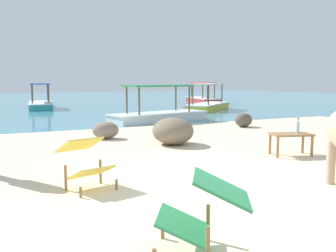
{
  "coord_description": "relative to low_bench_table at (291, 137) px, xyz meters",
  "views": [
    {
      "loc": [
        -2.87,
        -3.9,
        1.49
      ],
      "look_at": [
        0.4,
        3.0,
        0.55
      ],
      "focal_mm": 40.37,
      "sensor_mm": 36.0,
      "label": 1
    }
  ],
  "objects": [
    {
      "name": "sand_beach",
      "position": [
        -2.32,
        -1.55,
        -0.38
      ],
      "size": [
        18.0,
        14.0,
        0.04
      ],
      "primitive_type": "cube",
      "color": "beige",
      "rests_on": "ground"
    },
    {
      "name": "water_surface",
      "position": [
        -2.32,
        20.45,
        -0.4
      ],
      "size": [
        60.0,
        36.0,
        0.03
      ],
      "primitive_type": "cube",
      "color": "teal",
      "rests_on": "ground"
    },
    {
      "name": "low_bench_table",
      "position": [
        0.0,
        0.0,
        0.0
      ],
      "size": [
        0.86,
        0.65,
        0.43
      ],
      "rotation": [
        0.0,
        0.0,
        -0.31
      ],
      "color": "olive",
      "rests_on": "sand_beach"
    },
    {
      "name": "bottle",
      "position": [
        0.12,
        -0.04,
        0.19
      ],
      "size": [
        0.07,
        0.07,
        0.3
      ],
      "color": "#A3C6D1",
      "rests_on": "low_bench_table"
    },
    {
      "name": "deck_chair_near",
      "position": [
        -3.64,
        -2.84,
        0.03
      ],
      "size": [
        0.93,
        0.86,
        0.68
      ],
      "rotation": [
        0.0,
        0.0,
        2.59
      ],
      "color": "olive",
      "rests_on": "sand_beach"
    },
    {
      "name": "deck_chair_far",
      "position": [
        -4.07,
        -0.48,
        0.03
      ],
      "size": [
        0.71,
        0.88,
        0.68
      ],
      "rotation": [
        0.0,
        0.0,
        4.97
      ],
      "color": "olive",
      "rests_on": "sand_beach"
    },
    {
      "name": "shore_rock_large",
      "position": [
        -1.5,
        2.08,
        -0.05
      ],
      "size": [
        1.13,
        1.21,
        0.61
      ],
      "primitive_type": "ellipsoid",
      "rotation": [
        0.0,
        0.0,
        1.34
      ],
      "color": "#756651",
      "rests_on": "sand_beach"
    },
    {
      "name": "shore_rock_medium",
      "position": [
        -2.63,
        3.54,
        -0.14
      ],
      "size": [
        0.74,
        0.67,
        0.42
      ],
      "primitive_type": "ellipsoid",
      "rotation": [
        0.0,
        0.0,
        2.97
      ],
      "color": "gray",
      "rests_on": "sand_beach"
    },
    {
      "name": "shore_rock_small",
      "position": [
        1.85,
        3.98,
        -0.14
      ],
      "size": [
        0.68,
        0.58,
        0.43
      ],
      "primitive_type": "ellipsoid",
      "rotation": [
        0.0,
        0.0,
        0.21
      ],
      "color": "brown",
      "rests_on": "sand_beach"
    },
    {
      "name": "boat_red",
      "position": [
        7.16,
        15.43,
        -0.11
      ],
      "size": [
        1.82,
        3.82,
        1.29
      ],
      "rotation": [
        0.0,
        0.0,
        4.53
      ],
      "color": "#C63833",
      "rests_on": "water_surface"
    },
    {
      "name": "boat_white",
      "position": [
        0.2,
        6.68,
        -0.11
      ],
      "size": [
        3.83,
        1.92,
        1.29
      ],
      "rotation": [
        0.0,
        0.0,
        3.36
      ],
      "color": "white",
      "rests_on": "water_surface"
    },
    {
      "name": "boat_teal",
      "position": [
        -2.8,
        14.85,
        -0.11
      ],
      "size": [
        1.56,
        3.78,
        1.29
      ],
      "rotation": [
        0.0,
        0.0,
        1.46
      ],
      "color": "teal",
      "rests_on": "water_surface"
    },
    {
      "name": "boat_yellow",
      "position": [
        4.44,
        10.32,
        -0.11
      ],
      "size": [
        3.55,
        3.26,
        1.29
      ],
      "rotation": [
        0.0,
        0.0,
        0.7
      ],
      "color": "gold",
      "rests_on": "water_surface"
    }
  ]
}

